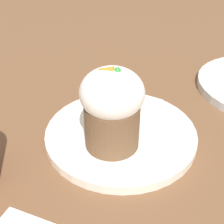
# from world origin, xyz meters

# --- Properties ---
(ground_plane) EXTENTS (4.00, 4.00, 0.00)m
(ground_plane) POSITION_xyz_m (0.00, 0.00, 0.00)
(ground_plane) COLOR brown
(dessert_plate) EXTENTS (0.22, 0.22, 0.01)m
(dessert_plate) POSITION_xyz_m (0.00, 0.00, 0.01)
(dessert_plate) COLOR white
(dessert_plate) RESTS_ON ground_plane
(carrot_cake) EXTENTS (0.08, 0.08, 0.12)m
(carrot_cake) POSITION_xyz_m (0.01, 0.03, 0.07)
(carrot_cake) COLOR brown
(carrot_cake) RESTS_ON dessert_plate
(spoon) EXTENTS (0.05, 0.12, 0.01)m
(spoon) POSITION_xyz_m (-0.03, -0.01, 0.02)
(spoon) COLOR silver
(spoon) RESTS_ON dessert_plate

